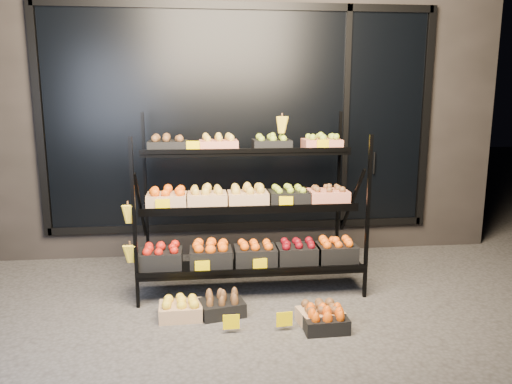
{
  "coord_description": "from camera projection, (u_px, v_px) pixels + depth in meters",
  "views": [
    {
      "loc": [
        -0.46,
        -4.01,
        1.86
      ],
      "look_at": [
        0.06,
        0.55,
        0.94
      ],
      "focal_mm": 35.0,
      "sensor_mm": 36.0,
      "label": 1
    }
  ],
  "objects": [
    {
      "name": "floor_crate_midleft",
      "position": [
        222.0,
        305.0,
        4.23
      ],
      "size": [
        0.41,
        0.34,
        0.19
      ],
      "rotation": [
        0.0,
        0.0,
        0.22
      ],
      "color": "black",
      "rests_on": "ground"
    },
    {
      "name": "building",
      "position": [
        234.0,
        101.0,
        6.5
      ],
      "size": [
        6.0,
        2.08,
        3.5
      ],
      "color": "#2D2826",
      "rests_on": "ground"
    },
    {
      "name": "tag_floor_a",
      "position": [
        231.0,
        327.0,
        3.9
      ],
      "size": [
        0.13,
        0.01,
        0.12
      ],
      "primitive_type": "cube",
      "color": "#FFD900",
      "rests_on": "ground"
    },
    {
      "name": "floor_crate_left",
      "position": [
        181.0,
        308.0,
        4.17
      ],
      "size": [
        0.36,
        0.27,
        0.19
      ],
      "rotation": [
        0.0,
        0.0,
        0.03
      ],
      "color": "tan",
      "rests_on": "ground"
    },
    {
      "name": "floor_crate_midright",
      "position": [
        320.0,
        314.0,
        4.07
      ],
      "size": [
        0.39,
        0.31,
        0.18
      ],
      "rotation": [
        0.0,
        0.0,
        0.18
      ],
      "color": "tan",
      "rests_on": "ground"
    },
    {
      "name": "display_rack",
      "position": [
        248.0,
        207.0,
        4.75
      ],
      "size": [
        2.18,
        1.02,
        1.74
      ],
      "color": "black",
      "rests_on": "ground"
    },
    {
      "name": "floor_crate_right",
      "position": [
        325.0,
        320.0,
        3.95
      ],
      "size": [
        0.35,
        0.26,
        0.18
      ],
      "rotation": [
        0.0,
        0.0,
        0.02
      ],
      "color": "black",
      "rests_on": "ground"
    },
    {
      "name": "tag_floor_b",
      "position": [
        284.0,
        324.0,
        3.94
      ],
      "size": [
        0.13,
        0.01,
        0.12
      ],
      "primitive_type": "cube",
      "color": "#FFD900",
      "rests_on": "ground"
    },
    {
      "name": "ground",
      "position": [
        256.0,
        310.0,
        4.32
      ],
      "size": [
        24.0,
        24.0,
        0.0
      ],
      "primitive_type": "plane",
      "color": "#514F4C",
      "rests_on": "ground"
    }
  ]
}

